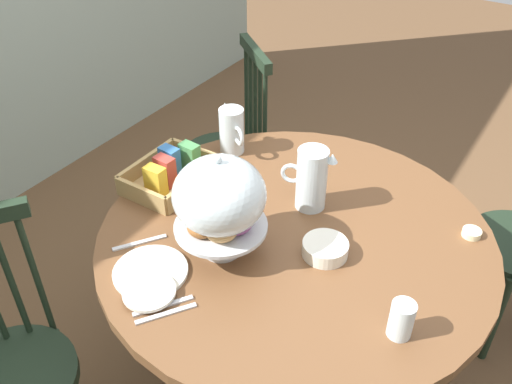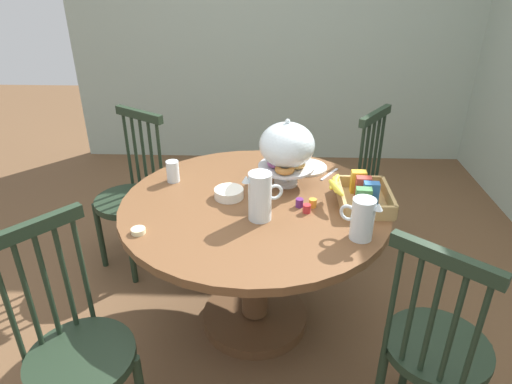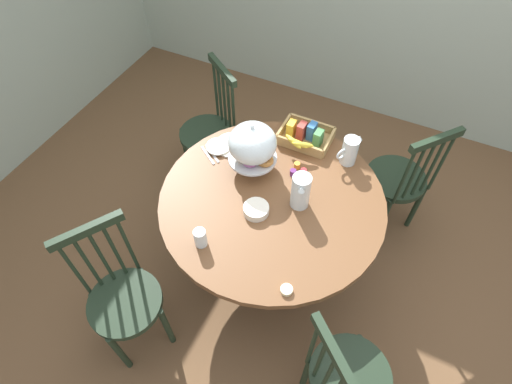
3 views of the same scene
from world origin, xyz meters
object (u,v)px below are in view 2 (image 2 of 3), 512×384
at_px(cereal_bowl, 229,193).
at_px(pastry_stand_with_dome, 287,148).
at_px(windsor_chair_by_cabinet, 435,351).
at_px(milk_pitcher, 261,198).
at_px(windsor_chair_near_window, 78,355).
at_px(orange_juice_pitcher, 363,221).
at_px(china_plate_small, 296,160).
at_px(cereal_basket, 362,194).
at_px(drinking_glass, 173,171).
at_px(windsor_chair_far_side, 132,199).
at_px(butter_dish, 139,231).
at_px(dining_table, 255,238).
at_px(china_plate_large, 307,167).
at_px(windsor_chair_facing_door, 347,186).

bearing_deg(cereal_bowl, pastry_stand_with_dome, 119.38).
relative_size(windsor_chair_by_cabinet, cereal_bowl, 6.96).
distance_m(windsor_chair_by_cabinet, milk_pitcher, 0.90).
bearing_deg(windsor_chair_near_window, orange_juice_pitcher, 110.06).
xyz_separation_m(milk_pitcher, china_plate_small, (-0.61, 0.18, -0.08)).
height_order(cereal_basket, drinking_glass, cereal_basket).
distance_m(windsor_chair_far_side, cereal_bowl, 0.86).
bearing_deg(milk_pitcher, butter_dish, -74.51).
height_order(windsor_chair_near_window, china_plate_small, windsor_chair_near_window).
distance_m(china_plate_small, cereal_bowl, 0.53).
distance_m(dining_table, cereal_bowl, 0.26).
distance_m(dining_table, china_plate_small, 0.55).
height_order(china_plate_large, butter_dish, butter_dish).
xyz_separation_m(windsor_chair_facing_door, cereal_bowl, (0.71, -0.68, 0.31)).
bearing_deg(windsor_chair_by_cabinet, china_plate_small, -155.25).
distance_m(pastry_stand_with_dome, cereal_basket, 0.42).
distance_m(cereal_bowl, butter_dish, 0.48).
bearing_deg(cereal_bowl, cereal_basket, 86.76).
xyz_separation_m(windsor_chair_by_cabinet, cereal_bowl, (-0.65, -0.83, 0.31)).
xyz_separation_m(dining_table, cereal_bowl, (-0.04, -0.12, 0.22)).
height_order(windsor_chair_far_side, milk_pitcher, windsor_chair_far_side).
bearing_deg(china_plate_small, china_plate_large, 39.97).
relative_size(windsor_chair_by_cabinet, butter_dish, 16.25).
bearing_deg(windsor_chair_far_side, windsor_chair_by_cabinet, 52.30).
relative_size(milk_pitcher, butter_dish, 3.65).
bearing_deg(orange_juice_pitcher, milk_pitcher, -108.61).
height_order(pastry_stand_with_dome, china_plate_large, pastry_stand_with_dome).
height_order(pastry_stand_with_dome, china_plate_small, pastry_stand_with_dome).
relative_size(pastry_stand_with_dome, china_plate_small, 2.29).
xyz_separation_m(dining_table, pastry_stand_with_dome, (-0.19, 0.15, 0.40)).
xyz_separation_m(windsor_chair_near_window, orange_juice_pitcher, (-0.39, 1.08, 0.37)).
bearing_deg(windsor_chair_by_cabinet, pastry_stand_with_dome, -145.55).
height_order(cereal_basket, butter_dish, cereal_basket).
xyz_separation_m(dining_table, windsor_chair_near_window, (0.68, -0.63, -0.09)).
xyz_separation_m(windsor_chair_far_side, milk_pitcher, (0.67, 0.80, 0.39)).
bearing_deg(drinking_glass, china_plate_large, 104.80).
bearing_deg(cereal_bowl, butter_dish, -46.97).
distance_m(windsor_chair_far_side, orange_juice_pitcher, 1.51).
bearing_deg(windsor_chair_far_side, pastry_stand_with_dome, 70.16).
distance_m(windsor_chair_by_cabinet, china_plate_large, 1.13).
bearing_deg(pastry_stand_with_dome, windsor_chair_far_side, -109.84).
bearing_deg(windsor_chair_by_cabinet, dining_table, -131.09).
relative_size(windsor_chair_by_cabinet, pastry_stand_with_dome, 2.83).
height_order(milk_pitcher, butter_dish, milk_pitcher).
distance_m(china_plate_large, cereal_bowl, 0.52).
relative_size(pastry_stand_with_dome, china_plate_large, 1.56).
xyz_separation_m(windsor_chair_by_cabinet, china_plate_large, (-1.00, -0.43, 0.29)).
relative_size(windsor_chair_by_cabinet, orange_juice_pitcher, 5.42).
relative_size(windsor_chair_facing_door, china_plate_small, 6.50).
xyz_separation_m(pastry_stand_with_dome, orange_juice_pitcher, (0.48, 0.30, -0.11)).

